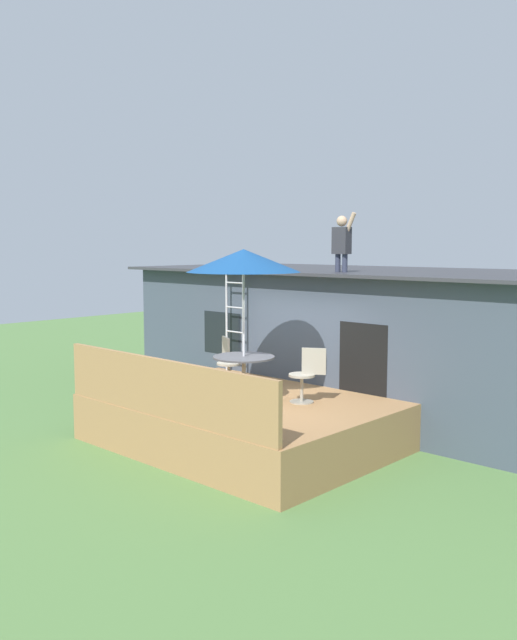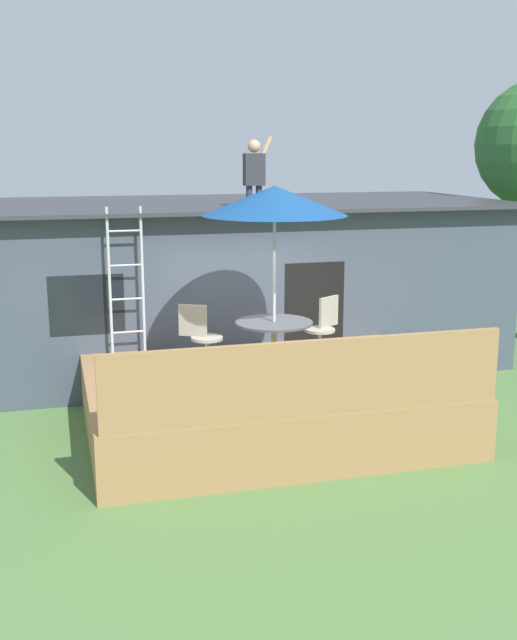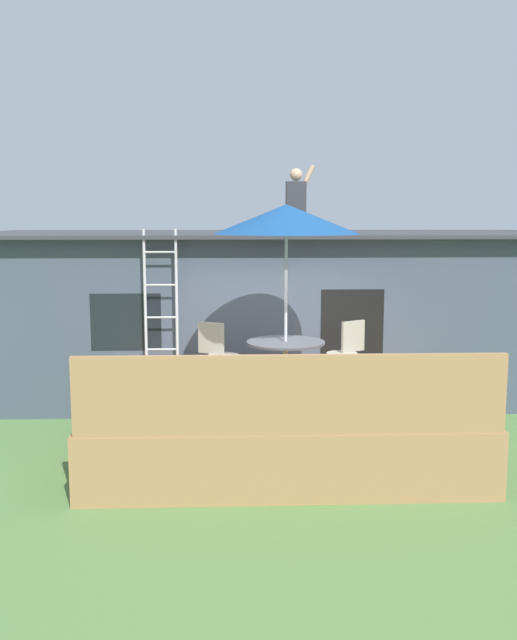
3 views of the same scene
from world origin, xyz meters
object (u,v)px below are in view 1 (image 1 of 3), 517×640
at_px(patio_umbrella, 244,261).
at_px(person_figure, 342,240).
at_px(patio_table, 244,366).
at_px(patio_chair_right, 306,376).
at_px(step_ladder, 235,320).
at_px(patio_chair_left, 228,363).

xyz_separation_m(patio_umbrella, person_figure, (0.34, 2.28, 0.36)).
bearing_deg(patio_table, patio_chair_right, 31.73).
height_order(patio_table, person_figure, person_figure).
relative_size(step_ladder, patio_chair_right, 2.39).
bearing_deg(step_ladder, patio_table, -41.33).
distance_m(patio_table, patio_chair_right, 1.07).
height_order(patio_umbrella, patio_chair_right, patio_umbrella).
height_order(step_ladder, person_figure, person_figure).
relative_size(person_figure, patio_chair_right, 1.21).
bearing_deg(patio_chair_right, patio_umbrella, 0.00).
xyz_separation_m(patio_umbrella, patio_chair_right, (0.90, 0.56, -1.89)).
bearing_deg(patio_umbrella, step_ladder, 138.67).
bearing_deg(patio_chair_left, patio_chair_right, 30.94).
bearing_deg(patio_umbrella, patio_table, -90.00).
bearing_deg(patio_chair_right, step_ladder, -52.50).
relative_size(patio_umbrella, patio_chair_left, 2.76).
bearing_deg(patio_chair_left, person_figure, 84.30).
height_order(patio_table, patio_chair_right, patio_chair_right).
distance_m(step_ladder, person_figure, 2.76).
xyz_separation_m(patio_table, step_ladder, (-1.80, 1.58, 0.51)).
height_order(patio_chair_left, patio_chair_right, same).
relative_size(patio_umbrella, patio_chair_right, 2.76).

